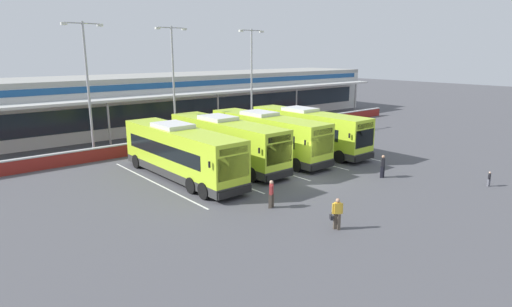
{
  "coord_description": "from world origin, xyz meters",
  "views": [
    {
      "loc": [
        -20.67,
        -19.24,
        8.6
      ],
      "look_at": [
        -1.97,
        3.0,
        1.6
      ],
      "focal_mm": 29.55,
      "sensor_mm": 36.0,
      "label": 1
    }
  ],
  "objects": [
    {
      "name": "ground_plane",
      "position": [
        0.0,
        0.0,
        0.0
      ],
      "size": [
        200.0,
        200.0,
        0.0
      ],
      "primitive_type": "plane",
      "color": "#4C4C51"
    },
    {
      "name": "terminal_building",
      "position": [
        -0.0,
        26.91,
        3.01
      ],
      "size": [
        70.0,
        13.0,
        6.0
      ],
      "color": "silver",
      "rests_on": "ground"
    },
    {
      "name": "red_barrier_wall",
      "position": [
        0.0,
        14.5,
        0.56
      ],
      "size": [
        60.0,
        0.4,
        1.1
      ],
      "color": "maroon",
      "rests_on": "ground"
    },
    {
      "name": "coach_bus_leftmost",
      "position": [
        -6.45,
        5.75,
        1.79
      ],
      "size": [
        2.99,
        12.17,
        3.78
      ],
      "color": "#B7DB2D",
      "rests_on": "ground"
    },
    {
      "name": "coach_bus_left_centre",
      "position": [
        -2.02,
        6.59,
        1.79
      ],
      "size": [
        2.99,
        12.17,
        3.78
      ],
      "color": "#B7DB2D",
      "rests_on": "ground"
    },
    {
      "name": "coach_bus_centre",
      "position": [
        2.1,
        6.41,
        1.79
      ],
      "size": [
        2.99,
        12.17,
        3.78
      ],
      "color": "#B7DB2D",
      "rests_on": "ground"
    },
    {
      "name": "coach_bus_right_centre",
      "position": [
        6.52,
        5.96,
        1.79
      ],
      "size": [
        2.99,
        12.17,
        3.78
      ],
      "color": "#B7DB2D",
      "rests_on": "ground"
    },
    {
      "name": "bay_stripe_far_west",
      "position": [
        -8.4,
        6.0,
        0.0
      ],
      "size": [
        0.14,
        13.0,
        0.01
      ],
      "primitive_type": "cube",
      "color": "silver",
      "rests_on": "ground"
    },
    {
      "name": "bay_stripe_west",
      "position": [
        -4.2,
        6.0,
        0.0
      ],
      "size": [
        0.14,
        13.0,
        0.01
      ],
      "primitive_type": "cube",
      "color": "silver",
      "rests_on": "ground"
    },
    {
      "name": "bay_stripe_mid_west",
      "position": [
        0.0,
        6.0,
        0.0
      ],
      "size": [
        0.14,
        13.0,
        0.01
      ],
      "primitive_type": "cube",
      "color": "silver",
      "rests_on": "ground"
    },
    {
      "name": "bay_stripe_centre",
      "position": [
        4.2,
        6.0,
        0.0
      ],
      "size": [
        0.14,
        13.0,
        0.01
      ],
      "primitive_type": "cube",
      "color": "silver",
      "rests_on": "ground"
    },
    {
      "name": "bay_stripe_mid_east",
      "position": [
        8.4,
        6.0,
        0.0
      ],
      "size": [
        0.14,
        13.0,
        0.01
      ],
      "primitive_type": "cube",
      "color": "silver",
      "rests_on": "ground"
    },
    {
      "name": "pedestrian_with_handbag",
      "position": [
        -5.02,
        -6.85,
        0.86
      ],
      "size": [
        0.6,
        0.54,
        1.62
      ],
      "color": "#4C4238",
      "rests_on": "ground"
    },
    {
      "name": "pedestrian_in_dark_coat",
      "position": [
        -5.5,
        -2.54,
        0.87
      ],
      "size": [
        0.45,
        0.44,
        1.62
      ],
      "color": "#4C4238",
      "rests_on": "ground"
    },
    {
      "name": "pedestrian_child",
      "position": [
        8.09,
        -8.85,
        0.54
      ],
      "size": [
        0.33,
        0.18,
        1.0
      ],
      "color": "slate",
      "rests_on": "ground"
    },
    {
      "name": "pedestrian_near_bin",
      "position": [
        4.48,
        -3.16,
        0.87
      ],
      "size": [
        0.47,
        0.42,
        1.62
      ],
      "color": "black",
      "rests_on": "ground"
    },
    {
      "name": "lamp_post_west",
      "position": [
        -8.81,
        16.27,
        6.29
      ],
      "size": [
        3.24,
        0.28,
        11.0
      ],
      "color": "#9E9EA3",
      "rests_on": "ground"
    },
    {
      "name": "lamp_post_centre",
      "position": [
        -0.33,
        17.31,
        6.29
      ],
      "size": [
        3.24,
        0.28,
        11.0
      ],
      "color": "#9E9EA3",
      "rests_on": "ground"
    },
    {
      "name": "lamp_post_east",
      "position": [
        8.6,
        16.32,
        6.29
      ],
      "size": [
        3.24,
        0.28,
        11.0
      ],
      "color": "#9E9EA3",
      "rests_on": "ground"
    }
  ]
}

